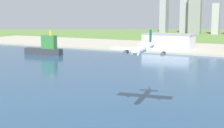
{
  "coord_description": "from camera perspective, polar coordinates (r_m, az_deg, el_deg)",
  "views": [
    {
      "loc": [
        86.49,
        16.06,
        53.26
      ],
      "look_at": [
        -10.78,
        206.93,
        19.52
      ],
      "focal_mm": 53.72,
      "sensor_mm": 36.0,
      "label": 1
    }
  ],
  "objects": [
    {
      "name": "ground_plane",
      "position": [
        301.56,
        9.91,
        -1.36
      ],
      "size": [
        2400.0,
        2400.0,
        0.0
      ],
      "primitive_type": "plane",
      "color": "#587C39"
    },
    {
      "name": "water_bay",
      "position": [
        245.88,
        5.76,
        -3.59
      ],
      "size": [
        840.0,
        360.0,
        0.15
      ],
      "primitive_type": "cube",
      "color": "navy",
      "rests_on": "ground"
    },
    {
      "name": "industrial_pier",
      "position": [
        484.56,
        16.58,
        2.42
      ],
      "size": [
        840.0,
        140.0,
        2.5
      ],
      "primitive_type": "cube",
      "color": "#A8A28F",
      "rests_on": "ground"
    },
    {
      "name": "airplane_landing",
      "position": [
        173.5,
        5.44,
        2.65
      ],
      "size": [
        35.89,
        39.71,
        12.41
      ],
      "color": "white"
    },
    {
      "name": "container_barge",
      "position": [
        423.21,
        -11.23,
        2.75
      ],
      "size": [
        50.66,
        14.28,
        30.21
      ],
      "color": "#2D3338",
      "rests_on": "water_bay"
    },
    {
      "name": "warehouse_main",
      "position": [
        472.48,
        9.65,
        3.88
      ],
      "size": [
        67.35,
        37.66,
        20.0
      ],
      "color": "silver",
      "rests_on": "industrial_pier"
    },
    {
      "name": "distant_skyline",
      "position": [
        820.64,
        15.5,
        8.67
      ],
      "size": [
        228.5,
        74.62,
        125.67
      ],
      "color": "gray",
      "rests_on": "ground"
    }
  ]
}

